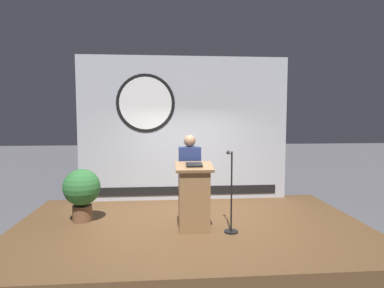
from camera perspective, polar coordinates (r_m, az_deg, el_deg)
The scene contains 7 objects.
ground_plane at distance 6.28m, azimuth -0.21°, elevation -16.39°, with size 40.00×40.00×0.00m, color #4C4C51.
stage_platform at distance 6.23m, azimuth -0.21°, elevation -15.11°, with size 6.40×4.00×0.30m, color brown.
banner_display at distance 7.70m, azimuth -1.56°, elevation 2.67°, with size 4.88×0.12×3.35m.
podium at distance 5.72m, azimuth 0.35°, elevation -9.26°, with size 0.64×0.50×1.19m.
speaker_person at distance 6.13m, azimuth -0.40°, elevation -5.90°, with size 0.40×0.26×1.63m.
microphone_stand at distance 5.74m, azimuth 6.76°, elevation -10.35°, with size 0.24×0.47×1.39m.
potted_plant at distance 6.55m, azimuth -18.59°, elevation -7.58°, with size 0.68×0.68×0.99m.
Camera 1 is at (-0.48, -5.83, 2.29)m, focal length 30.72 mm.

